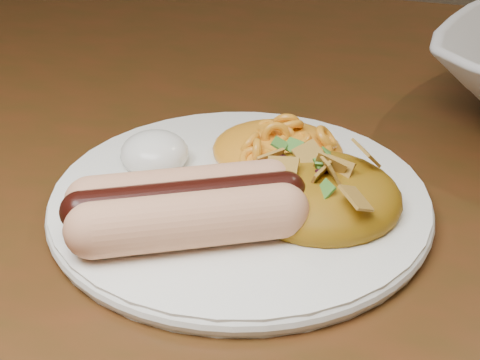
# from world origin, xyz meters

# --- Properties ---
(table) EXTENTS (1.60, 0.90, 0.75)m
(table) POSITION_xyz_m (0.00, 0.00, 0.66)
(table) COLOR #4B220F
(table) RESTS_ON floor
(plate) EXTENTS (0.31, 0.31, 0.01)m
(plate) POSITION_xyz_m (0.11, -0.06, 0.76)
(plate) COLOR white
(plate) RESTS_ON table
(hotdog) EXTENTS (0.12, 0.11, 0.03)m
(hotdog) POSITION_xyz_m (0.09, -0.11, 0.78)
(hotdog) COLOR tan
(hotdog) RESTS_ON plate
(mac_and_cheese) EXTENTS (0.12, 0.12, 0.04)m
(mac_and_cheese) POSITION_xyz_m (0.12, -0.00, 0.78)
(mac_and_cheese) COLOR orange
(mac_and_cheese) RESTS_ON plate
(sour_cream) EXTENTS (0.06, 0.06, 0.03)m
(sour_cream) POSITION_xyz_m (0.04, -0.04, 0.78)
(sour_cream) COLOR white
(sour_cream) RESTS_ON plate
(taco_salad) EXTENTS (0.11, 0.10, 0.05)m
(taco_salad) POSITION_xyz_m (0.16, -0.06, 0.78)
(taco_salad) COLOR #BD4708
(taco_salad) RESTS_ON plate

